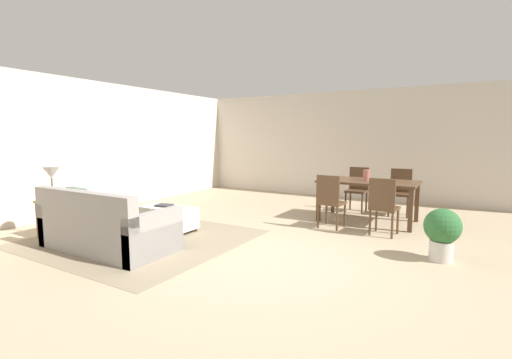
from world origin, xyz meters
TOP-DOWN VIEW (x-y plane):
  - ground_plane at (0.00, 0.00)m, footprint 10.80×10.80m
  - wall_back at (0.00, 5.00)m, footprint 9.00×0.12m
  - wall_left at (-4.50, 0.50)m, footprint 0.12×11.00m
  - area_rug at (-2.00, -0.34)m, footprint 3.00×2.80m
  - couch at (-2.01, -0.96)m, footprint 1.92×0.91m
  - ottoman_table at (-1.99, 0.22)m, footprint 0.97×0.46m
  - side_table at (-3.27, -0.94)m, footprint 0.40×0.40m
  - table_lamp at (-3.27, -0.94)m, footprint 0.26×0.26m
  - dining_table at (0.70, 2.58)m, footprint 1.70×0.97m
  - dining_chair_near_left at (0.28, 1.71)m, footprint 0.43×0.43m
  - dining_chair_near_right at (1.15, 1.70)m, footprint 0.43×0.43m
  - dining_chair_far_left at (0.29, 3.43)m, footprint 0.40×0.40m
  - dining_chair_far_right at (1.13, 3.47)m, footprint 0.42×0.42m
  - vase_centerpiece at (0.67, 2.56)m, footprint 0.12×0.12m
  - book_on_ottoman at (-2.10, 0.25)m, footprint 0.29×0.24m
  - potted_plant at (2.02, 0.89)m, footprint 0.44×0.44m

SIDE VIEW (x-z plane):
  - ground_plane at x=0.00m, z-range 0.00..0.00m
  - area_rug at x=-2.00m, z-range 0.00..0.01m
  - ottoman_table at x=-1.99m, z-range 0.03..0.42m
  - couch at x=-2.01m, z-range -0.13..0.73m
  - potted_plant at x=2.02m, z-range 0.05..0.72m
  - book_on_ottoman at x=-2.10m, z-range 0.40..0.43m
  - side_table at x=-3.27m, z-range 0.17..0.75m
  - dining_chair_near_left at x=0.28m, z-range 0.06..0.98m
  - dining_chair_near_right at x=1.15m, z-range 0.06..0.98m
  - dining_chair_far_left at x=0.29m, z-range 0.06..0.98m
  - dining_chair_far_right at x=1.13m, z-range 0.06..0.98m
  - dining_table at x=0.70m, z-range 0.29..1.05m
  - vase_centerpiece at x=0.67m, z-range 0.76..0.96m
  - table_lamp at x=-3.27m, z-range 0.73..1.25m
  - wall_back at x=0.00m, z-range 0.00..2.70m
  - wall_left at x=-4.50m, z-range 0.00..2.70m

